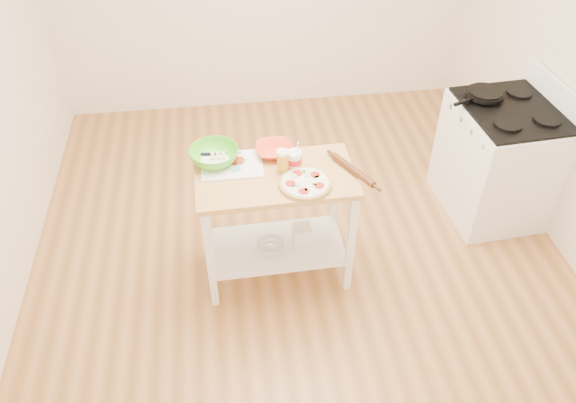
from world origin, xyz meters
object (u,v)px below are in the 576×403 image
Objects in this scene: green_bowl at (214,155)px; beer_pint at (283,161)px; shelf_glass_bowl at (271,247)px; rolling_pin at (353,170)px; cutting_board at (231,164)px; shelf_bin at (302,234)px; orange_bowl at (274,150)px; prep_island at (276,206)px; gas_stove at (498,160)px; pizza at (305,183)px; knife at (215,154)px; spatula at (239,166)px; skillet at (484,94)px; yogurt_tub at (294,160)px.

green_bowl is 2.02× the size of beer_pint.
rolling_pin is at bearing -1.13° from shelf_glass_bowl.
cutting_board is 0.75m from shelf_bin.
prep_island is at bearing -94.74° from orange_bowl.
orange_bowl is at bearing -175.66° from gas_stove.
prep_island is 0.57m from rolling_pin.
gas_stove is at bearing 20.39° from pizza.
knife is (-2.19, -0.23, 0.44)m from gas_stove.
knife is at bearing 175.69° from orange_bowl.
pizza is 1.75× the size of shelf_glass_bowl.
beer_pint is at bearing -57.91° from spatula.
prep_island is at bearing 144.26° from pizza.
shelf_bin is (0.41, -0.08, -0.59)m from spatula.
skillet is (1.66, 0.67, 0.33)m from prep_island.
cutting_board is 1.05× the size of rolling_pin.
skillet is 1.97m from shelf_glass_bowl.
spatula is at bearing 153.88° from prep_island.
rolling_pin is 0.83m from shelf_glass_bowl.
beer_pint is 0.67m from shelf_bin.
gas_stove is 8.71× the size of shelf_bin.
prep_island is 0.35m from pizza.
green_bowl reaches higher than cutting_board.
cutting_board is 0.35m from beer_pint.
cutting_board is at bearing 166.27° from shelf_bin.
rolling_pin reaches higher than knife.
cutting_board is at bearing 149.01° from pizza.
spatula is 0.29m from beer_pint.
spatula is at bearing 164.70° from beer_pint.
rolling_pin is (0.72, -0.16, 0.01)m from spatula.
skillet is 2.27× the size of shelf_glass_bowl.
green_bowl is at bearing -176.27° from gas_stove.
rolling_pin is at bearing -10.20° from beer_pint.
shelf_bin is at bearing -179.90° from skillet.
spatula is 0.50× the size of knife.
skillet is 1.07× the size of cutting_board.
shelf_glass_bowl is at bearing 178.87° from rolling_pin.
pizza is (-1.65, -0.61, 0.44)m from gas_stove.
cutting_board is 0.31m from orange_bowl.
spatula is at bearing -29.38° from green_bowl.
spatula is (-0.40, 0.23, 0.00)m from pizza.
pizza is 0.66m from knife.
shelf_glass_bowl is at bearing -141.57° from prep_island.
rolling_pin reaches higher than spatula.
knife is 1.28× the size of yogurt_tub.
orange_bowl is (-1.80, -0.26, 0.46)m from gas_stove.
rolling_pin is at bearing -161.86° from gas_stove.
shelf_glass_bowl is (0.18, -0.14, -0.63)m from spatula.
gas_stove reaches higher than skillet.
green_bowl is at bearing 153.84° from cutting_board.
pizza is 2.42× the size of spatula.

